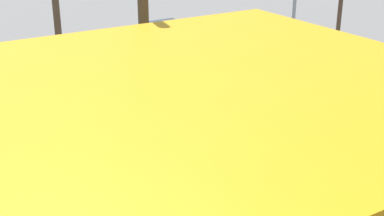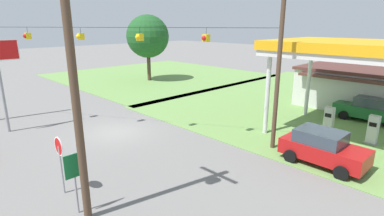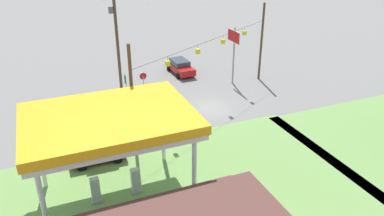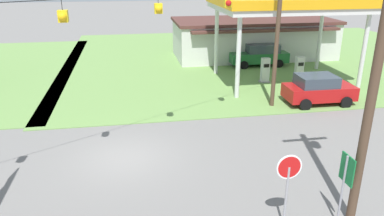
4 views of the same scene
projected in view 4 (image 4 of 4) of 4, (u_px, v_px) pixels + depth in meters
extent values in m
plane|color=slate|center=(125.00, 158.00, 16.01)|extent=(160.00, 160.00, 0.00)
cube|color=#6B934C|center=(268.00, 56.00, 34.29)|extent=(36.00, 28.00, 0.04)
cube|color=silver|center=(288.00, 7.00, 24.80)|extent=(9.44, 6.93, 0.35)
cube|color=orange|center=(288.00, 0.00, 24.64)|extent=(9.64, 7.13, 0.55)
cylinder|color=silver|center=(238.00, 59.00, 22.45)|extent=(0.28, 0.28, 4.99)
cylinder|color=silver|center=(363.00, 54.00, 23.75)|extent=(0.28, 0.28, 4.99)
cylinder|color=silver|center=(216.00, 41.00, 27.73)|extent=(0.28, 0.28, 4.99)
cylinder|color=silver|center=(320.00, 38.00, 29.03)|extent=(0.28, 0.28, 4.99)
cube|color=silver|center=(253.00, 40.00, 33.51)|extent=(13.78, 5.90, 3.12)
cube|color=#512D28|center=(254.00, 20.00, 32.92)|extent=(14.08, 6.20, 0.24)
cube|color=#512D28|center=(267.00, 31.00, 30.00)|extent=(12.40, 0.70, 0.20)
cube|color=gray|center=(264.00, 82.00, 26.40)|extent=(0.71, 0.56, 0.12)
cube|color=silver|center=(265.00, 70.00, 26.09)|extent=(0.55, 0.40, 1.64)
cube|color=black|center=(267.00, 66.00, 25.78)|extent=(0.39, 0.03, 0.24)
cube|color=gray|center=(298.00, 80.00, 26.80)|extent=(0.71, 0.56, 0.12)
cube|color=silver|center=(299.00, 68.00, 26.49)|extent=(0.55, 0.40, 1.64)
cube|color=black|center=(301.00, 64.00, 26.18)|extent=(0.39, 0.03, 0.24)
cube|color=#AD1414|center=(319.00, 92.00, 22.10)|extent=(4.04, 1.89, 0.79)
cube|color=#333D47|center=(317.00, 81.00, 21.81)|extent=(2.23, 1.73, 0.63)
cylinder|color=black|center=(330.00, 92.00, 23.29)|extent=(0.68, 0.23, 0.68)
cylinder|color=black|center=(346.00, 102.00, 21.55)|extent=(0.68, 0.23, 0.68)
cylinder|color=black|center=(292.00, 94.00, 22.93)|extent=(0.68, 0.23, 0.68)
cylinder|color=black|center=(305.00, 105.00, 21.18)|extent=(0.68, 0.23, 0.68)
cube|color=#1E602D|center=(258.00, 57.00, 30.66)|extent=(4.72, 1.86, 0.80)
cube|color=#333D47|center=(262.00, 48.00, 30.45)|extent=(2.60, 1.71, 0.67)
cylinder|color=black|center=(244.00, 65.00, 29.70)|extent=(0.68, 0.22, 0.68)
cylinder|color=black|center=(237.00, 60.00, 31.45)|extent=(0.68, 0.22, 0.68)
cylinder|color=black|center=(279.00, 64.00, 30.16)|extent=(0.68, 0.22, 0.68)
cylinder|color=black|center=(270.00, 58.00, 31.91)|extent=(0.68, 0.22, 0.68)
cylinder|color=#99999E|center=(286.00, 197.00, 11.43)|extent=(0.08, 0.08, 2.10)
cylinder|color=white|center=(289.00, 167.00, 11.06)|extent=(0.80, 0.03, 0.80)
cylinder|color=red|center=(289.00, 167.00, 11.06)|extent=(0.70, 0.03, 0.70)
cylinder|color=gray|center=(342.00, 191.00, 11.49)|extent=(0.07, 0.07, 2.40)
cube|color=#146B33|center=(347.00, 169.00, 11.23)|extent=(0.04, 0.70, 0.90)
cylinder|color=#4C3828|center=(379.00, 58.00, 10.23)|extent=(0.28, 0.28, 10.63)
cylinder|color=#4C3828|center=(277.00, 33.00, 20.46)|extent=(0.24, 0.24, 8.51)
cylinder|color=black|center=(62.00, 5.00, 12.53)|extent=(0.02, 0.02, 0.35)
cube|color=yellow|center=(63.00, 16.00, 12.67)|extent=(0.32, 0.32, 0.40)
sphere|color=yellow|center=(62.00, 17.00, 12.51)|extent=(0.28, 0.28, 0.28)
cube|color=yellow|center=(158.00, 8.00, 15.05)|extent=(0.32, 0.32, 0.40)
sphere|color=yellow|center=(159.00, 9.00, 14.89)|extent=(0.28, 0.28, 0.28)
cube|color=yellow|center=(228.00, 3.00, 17.43)|extent=(0.32, 0.32, 0.40)
sphere|color=red|center=(229.00, 3.00, 17.27)|extent=(0.28, 0.28, 0.28)
cylinder|color=#4C3828|center=(244.00, 26.00, 39.28)|extent=(0.44, 0.44, 3.76)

